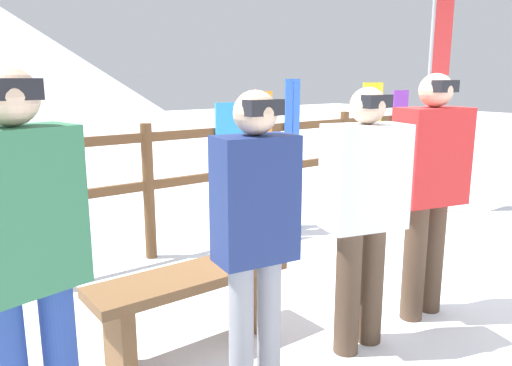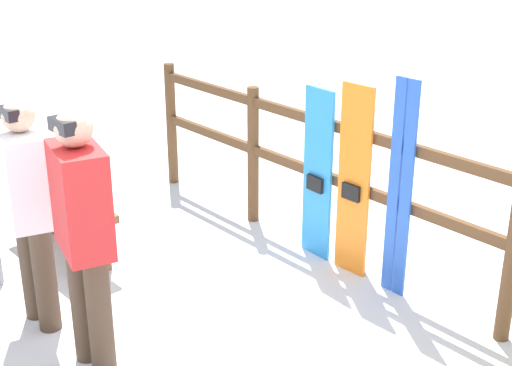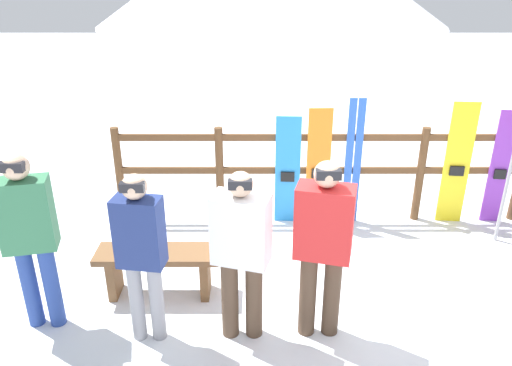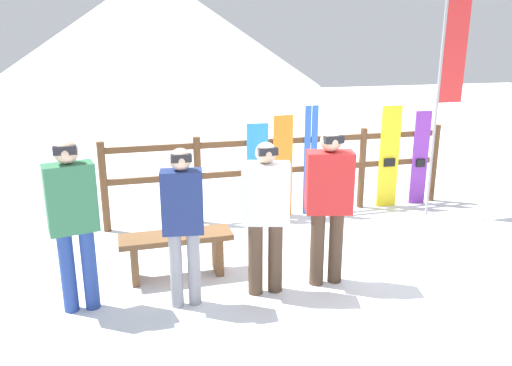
# 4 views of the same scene
# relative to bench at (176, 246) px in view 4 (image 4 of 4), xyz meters

# --- Properties ---
(ground_plane) EXTENTS (40.00, 40.00, 0.00)m
(ground_plane) POSITION_rel_bench_xyz_m (1.73, -0.29, -0.35)
(ground_plane) COLOR white
(mountain_backdrop) EXTENTS (18.00, 18.00, 6.00)m
(mountain_backdrop) POSITION_rel_bench_xyz_m (1.73, 23.58, 2.65)
(mountain_backdrop) COLOR silver
(mountain_backdrop) RESTS_ON ground
(fence) EXTENTS (5.05, 0.10, 1.21)m
(fence) POSITION_rel_bench_xyz_m (1.73, 1.58, 0.36)
(fence) COLOR brown
(fence) RESTS_ON ground
(bench) EXTENTS (1.18, 0.36, 0.49)m
(bench) POSITION_rel_bench_xyz_m (0.00, 0.00, 0.00)
(bench) COLOR brown
(bench) RESTS_ON ground
(person_navy) EXTENTS (0.40, 0.26, 1.55)m
(person_navy) POSITION_rel_bench_xyz_m (0.01, -0.62, 0.55)
(person_navy) COLOR gray
(person_navy) RESTS_ON ground
(person_plaid_green) EXTENTS (0.47, 0.32, 1.64)m
(person_plaid_green) POSITION_rel_bench_xyz_m (-0.96, -0.44, 0.60)
(person_plaid_green) COLOR navy
(person_plaid_green) RESTS_ON ground
(person_white) EXTENTS (0.51, 0.37, 1.55)m
(person_white) POSITION_rel_bench_xyz_m (0.82, -0.58, 0.54)
(person_white) COLOR #4C3828
(person_white) RESTS_ON ground
(person_red) EXTENTS (0.51, 0.36, 1.63)m
(person_red) POSITION_rel_bench_xyz_m (1.49, -0.55, 0.58)
(person_red) COLOR #4C3828
(person_red) RESTS_ON ground
(snowboard_blue) EXTENTS (0.30, 0.07, 1.37)m
(snowboard_blue) POSITION_rel_bench_xyz_m (1.32, 1.52, 0.33)
(snowboard_blue) COLOR #288CE0
(snowboard_blue) RESTS_ON ground
(snowboard_orange) EXTENTS (0.29, 0.06, 1.47)m
(snowboard_orange) POSITION_rel_bench_xyz_m (1.69, 1.52, 0.38)
(snowboard_orange) COLOR orange
(snowboard_orange) RESTS_ON ground
(ski_pair_blue) EXTENTS (0.19, 0.02, 1.59)m
(ski_pair_blue) POSITION_rel_bench_xyz_m (2.11, 1.53, 0.44)
(ski_pair_blue) COLOR blue
(ski_pair_blue) RESTS_ON ground
(snowboard_yellow) EXTENTS (0.31, 0.07, 1.54)m
(snowboard_yellow) POSITION_rel_bench_xyz_m (3.37, 1.52, 0.42)
(snowboard_yellow) COLOR yellow
(snowboard_yellow) RESTS_ON ground
(snowboard_purple) EXTENTS (0.25, 0.08, 1.44)m
(snowboard_purple) POSITION_rel_bench_xyz_m (3.90, 1.52, 0.37)
(snowboard_purple) COLOR purple
(snowboard_purple) RESTS_ON ground
(rental_flag) EXTENTS (0.40, 0.04, 3.11)m
(rental_flag) POSITION_rel_bench_xyz_m (3.88, 1.04, 1.66)
(rental_flag) COLOR #99999E
(rental_flag) RESTS_ON ground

